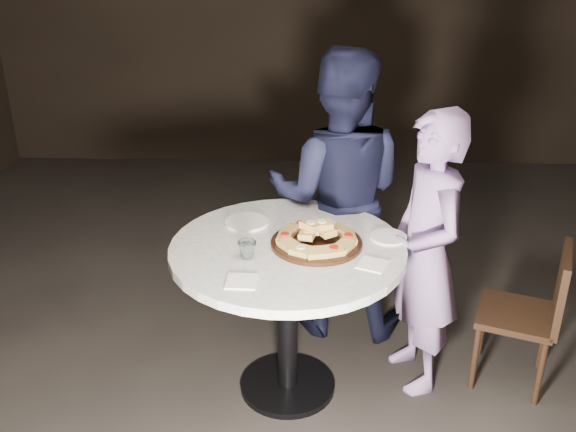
% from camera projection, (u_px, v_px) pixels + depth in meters
% --- Properties ---
extents(floor, '(7.00, 7.00, 0.00)m').
position_uv_depth(floor, '(305.00, 386.00, 3.39)').
color(floor, black).
rests_on(floor, ground).
extents(table, '(1.39, 1.39, 0.84)m').
position_uv_depth(table, '(288.00, 274.00, 3.09)').
color(table, black).
rests_on(table, ground).
extents(serving_board, '(0.49, 0.49, 0.02)m').
position_uv_depth(serving_board, '(317.00, 243.00, 3.02)').
color(serving_board, black).
rests_on(serving_board, table).
extents(focaccia_pile, '(0.38, 0.38, 0.10)m').
position_uv_depth(focaccia_pile, '(316.00, 235.00, 3.01)').
color(focaccia_pile, '#B48B45').
rests_on(focaccia_pile, serving_board).
extents(plate_left, '(0.29, 0.29, 0.01)m').
position_uv_depth(plate_left, '(247.00, 222.00, 3.24)').
color(plate_left, white).
rests_on(plate_left, table).
extents(plate_right, '(0.23, 0.23, 0.01)m').
position_uv_depth(plate_right, '(388.00, 237.00, 3.09)').
color(plate_right, white).
rests_on(plate_right, table).
extents(water_glass, '(0.10, 0.10, 0.08)m').
position_uv_depth(water_glass, '(247.00, 250.00, 2.90)').
color(water_glass, silver).
rests_on(water_glass, table).
extents(napkin_near, '(0.13, 0.13, 0.01)m').
position_uv_depth(napkin_near, '(241.00, 281.00, 2.72)').
color(napkin_near, white).
rests_on(napkin_near, table).
extents(napkin_far, '(0.16, 0.16, 0.01)m').
position_uv_depth(napkin_far, '(372.00, 264.00, 2.85)').
color(napkin_far, white).
rests_on(napkin_far, table).
extents(chair_far, '(0.44, 0.46, 0.90)m').
position_uv_depth(chair_far, '(332.00, 213.00, 4.13)').
color(chair_far, black).
rests_on(chair_far, ground).
extents(chair_right, '(0.49, 0.48, 0.79)m').
position_uv_depth(chair_right, '(535.00, 308.00, 3.23)').
color(chair_right, black).
rests_on(chair_right, ground).
extents(diner_navy, '(0.88, 0.72, 1.66)m').
position_uv_depth(diner_navy, '(337.00, 196.00, 3.59)').
color(diner_navy, black).
rests_on(diner_navy, ground).
extents(diner_teal, '(0.48, 0.61, 1.47)m').
position_uv_depth(diner_teal, '(425.00, 255.00, 3.16)').
color(diner_teal, '#866FAB').
rests_on(diner_teal, ground).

